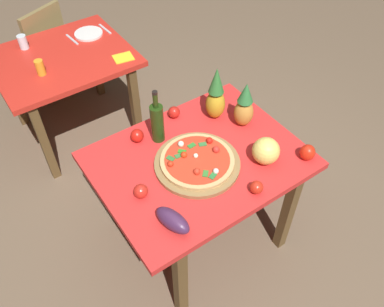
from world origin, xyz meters
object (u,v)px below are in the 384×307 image
Objects in this scene: background_table at (64,68)px; napkin_folded at (123,58)px; display_table at (198,169)px; drinking_glass_juice at (40,67)px; fork_utensil at (72,39)px; pizza at (197,160)px; tomato_near_board at (141,191)px; dinner_plate at (89,34)px; melon at (266,151)px; tomato_beside_pepper at (137,136)px; eggplant at (173,220)px; bell_pepper at (307,152)px; dining_chair at (41,46)px; knife_utensil at (105,29)px; pineapple_right at (244,107)px; drinking_glass_water at (23,42)px; pizza_board at (197,164)px; tomato_by_bottle at (174,112)px; wine_bottle at (157,122)px; tomato_at_corner at (257,187)px.

napkin_folded is at bearing -37.66° from background_table.
drinking_glass_juice is at bearing 108.96° from display_table.
pizza is at bearing -93.38° from fork_utensil.
tomato_near_board is 1.68m from dinner_plate.
tomato_near_board is (-0.68, 0.17, -0.04)m from melon.
tomato_beside_pepper is 0.43× the size of fork_utensil.
bell_pepper is at bearing -3.23° from eggplant.
background_table is 1.72m from melon.
knife_utensil is at bearing 107.81° from dining_chair.
dining_chair is 2.84× the size of pineapple_right.
tomato_beside_pepper is 1.36m from drinking_glass_water.
melon is at bearing -71.91° from background_table.
bell_pepper is (0.72, -2.40, 0.30)m from dining_chair.
tomato_beside_pepper reaches higher than pizza_board.
pizza_board reaches higher than napkin_folded.
drinking_glass_juice reaches higher than tomato_beside_pepper.
drinking_glass_juice is 0.70m from knife_utensil.
knife_utensil is at bearing 25.56° from drinking_glass_juice.
drinking_glass_water is at bearing 104.32° from display_table.
melon is 0.71m from tomato_near_board.
bell_pepper is 0.52× the size of fork_utensil.
display_table is 0.40m from tomato_by_bottle.
eggplant reaches higher than tomato_beside_pepper.
tomato_near_board is at bearing -138.43° from tomato_by_bottle.
fork_utensil and knife_utensil have the same top height.
eggplant is at bearing -93.93° from background_table.
wine_bottle is 1.07m from drinking_glass_juice.
bell_pepper reaches higher than napkin_folded.
fork_utensil is (0.02, 1.31, -0.13)m from wine_bottle.
tomato_at_corner is 1.94m from fork_utensil.
eggplant is (-0.36, -0.29, 0.14)m from display_table.
background_table is 9.06× the size of drinking_glass_juice.
display_table is at bearing -80.21° from background_table.
tomato_by_bottle is (0.08, 0.37, 0.13)m from display_table.
pizza is 1.17m from napkin_folded.
fork_utensil is at bearing -15.44° from drinking_glass_water.
drinking_glass_water is at bearing 114.67° from bell_pepper.
tomato_beside_pepper is at bearing -169.49° from tomato_by_bottle.
tomato_beside_pepper reaches higher than fork_utensil.
pizza_board is at bearing -134.03° from display_table.
pineapple_right reaches higher than pizza_board.
melon is 0.63m from tomato_by_bottle.
pineapple_right is at bearing -76.01° from napkin_folded.
eggplant is 2.72× the size of tomato_by_bottle.
pizza reaches higher than knife_utensil.
drinking_glass_juice is (-0.82, 1.19, -0.08)m from pineapple_right.
tomato_by_bottle is 1.21m from knife_utensil.
tomato_beside_pepper is 0.75m from tomato_at_corner.
eggplant is 2.63× the size of tomato_near_board.
eggplant reaches higher than napkin_folded.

